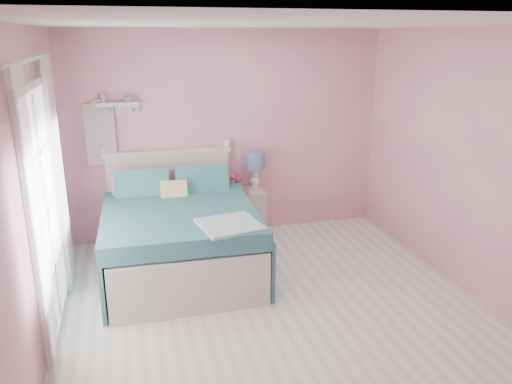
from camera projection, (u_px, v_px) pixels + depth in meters
name	position (u px, v px, depth m)	size (l,w,h in m)	color
floor	(279.00, 317.00, 4.66)	(4.50, 4.50, 0.00)	silver
room_shell	(282.00, 152.00, 4.18)	(4.50, 4.50, 4.50)	pink
bed	(179.00, 236.00, 5.49)	(1.63, 2.03, 1.17)	silver
nightstand	(248.00, 213.00, 6.47)	(0.42, 0.42, 0.61)	silver
table_lamp	(255.00, 163.00, 6.35)	(0.25, 0.25, 0.50)	white
vase	(236.00, 185.00, 6.38)	(0.14, 0.14, 0.15)	silver
teacup	(246.00, 192.00, 6.19)	(0.10, 0.10, 0.08)	#C78598
roses	(236.00, 177.00, 6.34)	(0.14, 0.11, 0.12)	#D1476F
wall_shelf	(117.00, 105.00, 5.83)	(0.50, 0.15, 0.25)	silver
hanging_dress	(100.00, 134.00, 5.87)	(0.34, 0.03, 0.72)	white
french_door	(45.00, 213.00, 4.22)	(0.04, 1.32, 2.16)	silver
curtain_near	(37.00, 233.00, 3.52)	(0.04, 0.40, 2.32)	white
curtain_far	(60.00, 178.00, 4.89)	(0.04, 0.40, 2.32)	white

